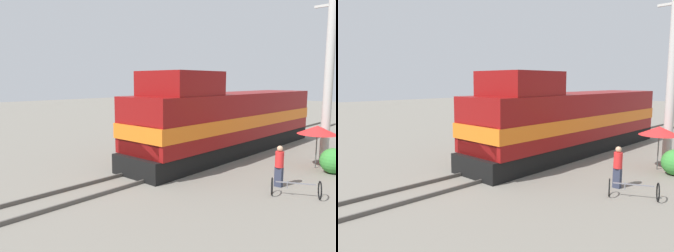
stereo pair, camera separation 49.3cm
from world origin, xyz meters
TOP-DOWN VIEW (x-y plane):
  - ground_plane at (0.00, 0.00)m, footprint 120.00×120.00m
  - rail_near at (-0.72, 0.00)m, footprint 0.08×41.57m
  - rail_far at (0.72, 0.00)m, footprint 0.08×41.57m
  - locomotive at (0.00, 2.52)m, footprint 3.18×15.89m
  - utility_pole at (5.07, 3.92)m, footprint 1.80×0.45m
  - vendor_umbrella at (5.12, 2.58)m, footprint 1.88×1.88m
  - person_bystander at (5.07, -1.44)m, footprint 0.34×0.34m
  - bicycle at (6.06, -2.20)m, footprint 1.83×1.39m

SIDE VIEW (x-z plane):
  - ground_plane at x=0.00m, z-range 0.00..0.00m
  - rail_near at x=-0.72m, z-range 0.00..0.15m
  - rail_far at x=0.72m, z-range 0.00..0.15m
  - bicycle at x=6.06m, z-range 0.01..0.69m
  - person_bystander at x=5.07m, z-range 0.07..1.77m
  - vendor_umbrella at x=5.12m, z-range 0.85..2.96m
  - locomotive at x=0.00m, z-range -0.42..4.32m
  - utility_pole at x=5.07m, z-range 0.05..9.18m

